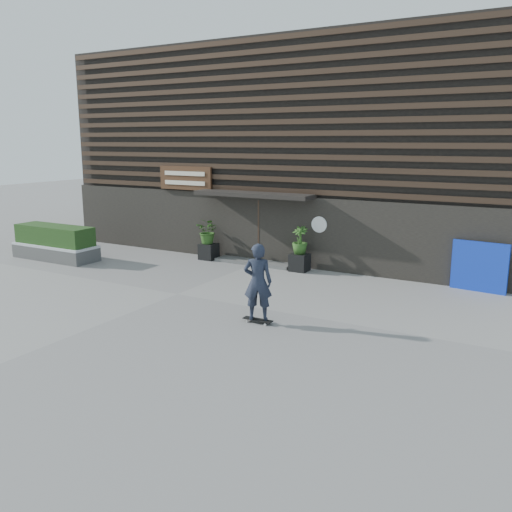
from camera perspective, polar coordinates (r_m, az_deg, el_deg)
The scene contains 12 objects.
ground at distance 16.02m, azimuth -8.33°, elevation -4.01°, with size 80.00×80.00×0.00m, color gray.
entrance_step at distance 19.71m, azimuth -0.14°, elevation -0.65°, with size 3.00×0.80×0.12m, color #52524F.
planter_pot_left at distance 20.48m, azimuth -5.04°, elevation 0.48°, with size 0.60×0.60×0.60m, color black.
bamboo_left at distance 20.34m, azimuth -5.08°, elevation 2.64°, with size 0.86×0.75×0.96m, color #2D591E.
planter_pot_right at distance 18.63m, azimuth 4.64°, elevation -0.68°, with size 0.60×0.60×0.60m, color black.
bamboo_right at distance 18.48m, azimuth 4.68°, elevation 1.68°, with size 0.54×0.54×0.96m, color #2D591E.
raised_bed at distance 21.85m, azimuth -20.45°, elevation 0.36°, with size 3.50×1.20×0.50m, color #484846.
snow_layer at distance 21.80m, azimuth -20.50°, elevation 1.11°, with size 3.50×1.20×0.08m, color silver.
hedge at distance 21.73m, azimuth -20.58°, elevation 2.11°, with size 3.30×1.00×0.70m, color #1D3D16.
blue_tarp at distance 17.30m, azimuth 22.60°, elevation -1.06°, with size 1.60×0.12×1.50m, color #0D2AB5.
building at distance 24.03m, azimuth 6.32°, elevation 11.03°, with size 18.00×11.00×8.00m.
skateboarder at distance 13.11m, azimuth 0.19°, elevation -2.78°, with size 0.82×0.69×2.01m.
Camera 1 is at (9.52, -12.10, 4.42)m, focal length 37.74 mm.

